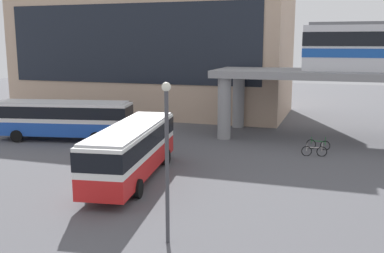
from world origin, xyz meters
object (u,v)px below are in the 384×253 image
(bicycle_silver, at_px, (314,151))
(bus_secondary, at_px, (64,116))
(bus_main, at_px, (132,146))
(bicycle_green, at_px, (318,145))
(station_building, at_px, (153,50))

(bicycle_silver, bearing_deg, bus_secondary, -177.39)
(bus_main, bearing_deg, bicycle_silver, 42.49)
(bicycle_green, bearing_deg, bus_main, -131.66)
(bicycle_green, bearing_deg, bicycle_silver, -94.11)
(bicycle_green, bearing_deg, bus_secondary, -171.11)
(bus_main, relative_size, bus_secondary, 1.00)
(station_building, height_order, bicycle_green, station_building)
(bus_main, distance_m, bicycle_silver, 13.44)
(bus_secondary, height_order, bicycle_green, bus_secondary)
(bus_main, distance_m, bicycle_green, 15.13)
(bus_secondary, bearing_deg, bus_main, -38.87)
(bus_secondary, xyz_separation_m, bicycle_green, (20.05, 3.14, -1.63))
(station_building, distance_m, bicycle_silver, 25.83)
(bus_secondary, bearing_deg, bicycle_silver, 2.61)
(station_building, distance_m, bus_main, 27.22)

